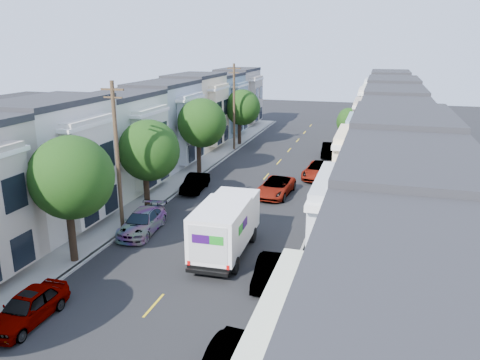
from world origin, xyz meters
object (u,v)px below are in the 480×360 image
object	(u,v)px
parked_right_b	(269,272)
parked_left_d	(195,183)
tree_b	(70,178)
tree_far_r	(349,122)
tree_c	(148,150)
utility_pole_far	(234,107)
parked_left_b	(28,307)
parked_right_c	(319,170)
tree_d	(201,123)
parked_right_d	(329,150)
parked_left_c	(142,222)
lead_sedan	(275,187)
fedex_truck	(226,225)
tree_e	(242,108)
utility_pole_near	(118,158)

from	to	relation	value
parked_right_b	parked_left_d	bearing A→B (deg)	121.29
tree_b	tree_far_r	world-z (taller)	tree_b
tree_c	utility_pole_far	bearing A→B (deg)	89.99
parked_right_b	tree_c	bearing A→B (deg)	139.45
parked_left_b	parked_right_c	bearing A→B (deg)	70.87
tree_d	tree_b	bearing A→B (deg)	-90.00
tree_c	parked_right_d	distance (m)	24.83
tree_c	parked_left_c	xyz separation A→B (m)	(1.40, -4.03, -4.00)
lead_sedan	parked_right_c	xyz separation A→B (m)	(2.83, 6.37, 0.02)
utility_pole_far	tree_b	bearing A→B (deg)	-90.00
fedex_truck	parked_left_d	size ratio (longest dim) A/B	1.64
tree_b	tree_e	world-z (taller)	tree_b
tree_e	utility_pole_near	xyz separation A→B (m)	(0.00, -29.22, 0.43)
utility_pole_far	utility_pole_near	bearing A→B (deg)	-90.00
tree_d	parked_right_d	size ratio (longest dim) A/B	1.65
lead_sedan	parked_right_d	size ratio (longest dim) A/B	1.19
tree_b	utility_pole_far	distance (m)	31.01
tree_far_r	parked_left_d	distance (m)	20.92
utility_pole_far	parked_left_d	size ratio (longest dim) A/B	2.34
fedex_truck	parked_right_c	world-z (taller)	fedex_truck
parked_left_b	parked_left_d	size ratio (longest dim) A/B	1.08
tree_b	parked_left_d	world-z (taller)	tree_b
tree_d	tree_e	distance (m)	14.00
utility_pole_far	lead_sedan	xyz separation A→B (m)	(8.37, -15.43, -4.41)
parked_left_d	parked_right_d	xyz separation A→B (m)	(9.80, 16.18, 0.04)
tree_c	parked_right_d	bearing A→B (deg)	62.80
tree_far_r	lead_sedan	distance (m)	17.26
tree_c	tree_d	distance (m)	10.97
fedex_truck	parked_left_b	distance (m)	11.55
tree_far_r	parked_left_d	bearing A→B (deg)	-124.78
tree_far_r	parked_right_c	size ratio (longest dim) A/B	1.01
parked_left_c	tree_far_r	bearing A→B (deg)	61.05
tree_c	parked_right_b	size ratio (longest dim) A/B	1.83
tree_far_r	fedex_truck	size ratio (longest dim) A/B	0.78
tree_far_r	utility_pole_near	xyz separation A→B (m)	(-13.19, -26.85, 1.27)
fedex_truck	parked_right_d	bearing A→B (deg)	81.18
parked_right_c	parked_right_d	size ratio (longest dim) A/B	1.21
tree_c	parked_left_d	distance (m)	7.06
tree_far_r	utility_pole_near	bearing A→B (deg)	-116.17
utility_pole_far	parked_right_b	distance (m)	32.49
tree_e	fedex_truck	distance (m)	31.71
utility_pole_far	tree_d	bearing A→B (deg)	-90.01
utility_pole_near	parked_right_d	bearing A→B (deg)	66.73
utility_pole_near	parked_right_d	size ratio (longest dim) A/B	2.23
tree_d	parked_right_b	distance (m)	22.81
tree_far_r	parked_left_b	bearing A→B (deg)	-107.36
tree_e	lead_sedan	bearing A→B (deg)	-65.81
parked_right_d	utility_pole_near	bearing A→B (deg)	-116.13
lead_sedan	parked_left_b	distance (m)	22.55
utility_pole_near	parked_right_c	distance (m)	20.78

